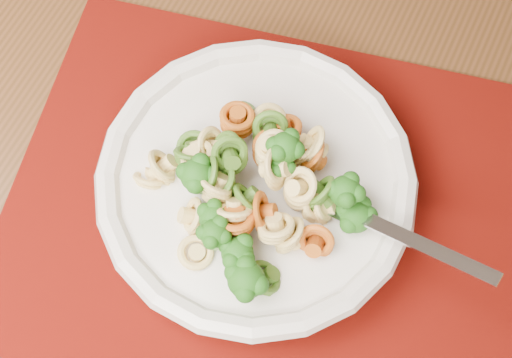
% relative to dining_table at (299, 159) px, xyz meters
% --- Properties ---
extents(dining_table, '(1.39, 0.98, 0.77)m').
position_rel_dining_table_xyz_m(dining_table, '(0.00, 0.00, 0.00)').
color(dining_table, '#522E17').
rests_on(dining_table, ground).
extents(placemat, '(0.46, 0.37, 0.00)m').
position_rel_dining_table_xyz_m(placemat, '(0.00, -0.10, 0.12)').
color(placemat, '#570B03').
rests_on(placemat, dining_table).
extents(pasta_bowl, '(0.26, 0.26, 0.05)m').
position_rel_dining_table_xyz_m(pasta_bowl, '(-0.01, -0.10, 0.15)').
color(pasta_bowl, silver).
rests_on(pasta_bowl, placemat).
extents(pasta_broccoli_heap, '(0.22, 0.22, 0.06)m').
position_rel_dining_table_xyz_m(pasta_broccoli_heap, '(-0.01, -0.10, 0.16)').
color(pasta_broccoli_heap, '#E6C571').
rests_on(pasta_broccoli_heap, pasta_bowl).
extents(fork, '(0.18, 0.07, 0.08)m').
position_rel_dining_table_xyz_m(fork, '(0.05, -0.10, 0.16)').
color(fork, silver).
rests_on(fork, pasta_bowl).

